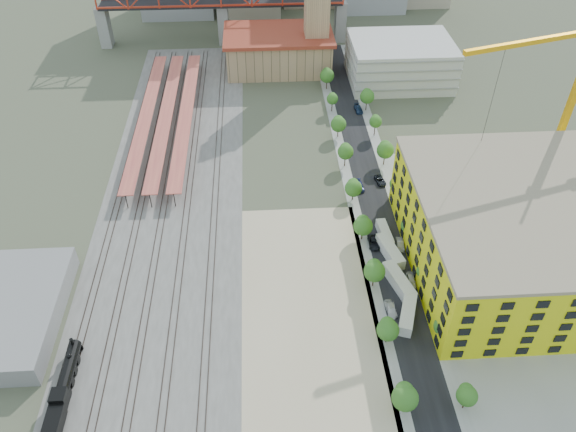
{
  "coord_description": "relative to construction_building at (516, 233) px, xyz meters",
  "views": [
    {
      "loc": [
        -12.93,
        -106.78,
        91.44
      ],
      "look_at": [
        -7.24,
        -12.12,
        10.0
      ],
      "focal_mm": 35.0,
      "sensor_mm": 36.0,
      "label": 1
    }
  ],
  "objects": [
    {
      "name": "ground",
      "position": [
        -42.0,
        20.0,
        -9.41
      ],
      "size": [
        400.0,
        400.0,
        0.0
      ],
      "primitive_type": "plane",
      "color": "#474C38",
      "rests_on": "ground"
    },
    {
      "name": "ballast_strip",
      "position": [
        -78.0,
        37.5,
        -9.38
      ],
      "size": [
        36.0,
        165.0,
        0.06
      ],
      "primitive_type": "cube",
      "color": "#605E59",
      "rests_on": "ground"
    },
    {
      "name": "dirt_lot",
      "position": [
        -46.0,
        -11.5,
        -9.38
      ],
      "size": [
        28.0,
        67.0,
        0.06
      ],
      "primitive_type": "cube",
      "color": "tan",
      "rests_on": "ground"
    },
    {
      "name": "street_asphalt",
      "position": [
        -26.0,
        35.0,
        -9.38
      ],
      "size": [
        12.0,
        170.0,
        0.06
      ],
      "primitive_type": "cube",
      "color": "black",
      "rests_on": "ground"
    },
    {
      "name": "sidewalk_west",
      "position": [
        -31.5,
        35.0,
        -9.39
      ],
      "size": [
        3.0,
        170.0,
        0.04
      ],
      "primitive_type": "cube",
      "color": "gray",
      "rests_on": "ground"
    },
    {
      "name": "sidewalk_east",
      "position": [
        -20.5,
        35.0,
        -9.39
      ],
      "size": [
        3.0,
        170.0,
        0.04
      ],
      "primitive_type": "cube",
      "color": "gray",
      "rests_on": "ground"
    },
    {
      "name": "construction_pad",
      "position": [
        3.0,
        0.0,
        -9.38
      ],
      "size": [
        50.0,
        90.0,
        0.06
      ],
      "primitive_type": "cube",
      "color": "gray",
      "rests_on": "ground"
    },
    {
      "name": "rail_tracks",
      "position": [
        -79.8,
        37.5,
        -9.26
      ],
      "size": [
        26.56,
        160.0,
        0.18
      ],
      "color": "#382B23",
      "rests_on": "ground"
    },
    {
      "name": "platform_canopies",
      "position": [
        -83.0,
        65.0,
        -5.42
      ],
      "size": [
        16.0,
        80.0,
        4.12
      ],
      "color": "#DA6F54",
      "rests_on": "ground"
    },
    {
      "name": "station_hall",
      "position": [
        -47.0,
        102.0,
        -2.74
      ],
      "size": [
        38.0,
        24.0,
        13.1
      ],
      "color": "tan",
      "rests_on": "ground"
    },
    {
      "name": "parking_garage",
      "position": [
        -6.0,
        90.0,
        -2.41
      ],
      "size": [
        34.0,
        26.0,
        14.0
      ],
      "primitive_type": "cube",
      "color": "silver",
      "rests_on": "ground"
    },
    {
      "name": "construction_building",
      "position": [
        0.0,
        0.0,
        0.0
      ],
      "size": [
        44.6,
        50.6,
        18.8
      ],
      "color": "yellow",
      "rests_on": "ground"
    },
    {
      "name": "warehouse",
      "position": [
        -108.0,
        -10.0,
        -6.91
      ],
      "size": [
        22.0,
        32.0,
        5.0
      ],
      "primitive_type": "cube",
      "color": "gray",
      "rests_on": "ground"
    },
    {
      "name": "street_trees",
      "position": [
        -26.0,
        25.0,
        -9.41
      ],
      "size": [
        15.4,
        124.4,
        8.0
      ],
      "color": "#376A1F",
      "rests_on": "ground"
    },
    {
      "name": "distant_hills",
      "position": [
        3.28,
        280.0,
        -88.95
      ],
      "size": [
        647.0,
        264.0,
        227.0
      ],
      "color": "#4C6B59",
      "rests_on": "ground"
    },
    {
      "name": "locomotive",
      "position": [
        -92.0,
        -27.26,
        -7.47
      ],
      "size": [
        2.69,
        20.79,
        5.2
      ],
      "color": "black",
      "rests_on": "ground"
    },
    {
      "name": "tower_crane",
      "position": [
        17.15,
        27.86,
        21.09
      ],
      "size": [
        44.86,
        14.69,
        49.43
      ],
      "color": "#FDAD10",
      "rests_on": "ground"
    },
    {
      "name": "site_trailer_a",
      "position": [
        -26.0,
        -14.3,
        -8.02
      ],
      "size": [
        5.88,
        10.46,
        2.78
      ],
      "primitive_type": "cube",
      "rotation": [
        0.0,
        0.0,
        -0.34
      ],
      "color": "silver",
      "rests_on": "ground"
    },
    {
      "name": "site_trailer_b",
      "position": [
        -26.0,
        -5.24,
        -7.99
      ],
      "size": [
        5.55,
        10.75,
        2.85
      ],
      "primitive_type": "cube",
      "rotation": [
        0.0,
        0.0,
        0.28
      ],
      "color": "silver",
      "rests_on": "ground"
    },
    {
      "name": "site_trailer_c",
      "position": [
        -26.0,
        4.0,
        -8.0
      ],
      "size": [
        5.18,
        10.64,
        2.82
      ],
      "primitive_type": "cube",
      "rotation": [
        0.0,
        0.0,
        0.25
      ],
      "color": "silver",
      "rests_on": "ground"
    },
    {
      "name": "site_trailer_d",
      "position": [
        -26.0,
        10.23,
        -8.23
      ],
      "size": [
        2.93,
        8.75,
        2.35
      ],
      "primitive_type": "cube",
      "rotation": [
        0.0,
        0.0,
        0.08
      ],
      "color": "silver",
      "rests_on": "ground"
    },
    {
      "name": "car_0",
      "position": [
        -29.0,
        -12.31,
        -8.61
      ],
      "size": [
        2.39,
        4.85,
        1.59
      ],
      "primitive_type": "imported",
      "rotation": [
        0.0,
        0.0,
        0.11
      ],
      "color": "beige",
      "rests_on": "ground"
    },
    {
      "name": "car_1",
      "position": [
        -29.0,
        -12.66,
        -8.71
      ],
      "size": [
        1.94,
        4.36,
        1.39
      ],
      "primitive_type": "imported",
      "rotation": [
        0.0,
        0.0,
        -0.11
      ],
      "color": "#9A999E",
      "rests_on": "ground"
    },
    {
      "name": "car_2",
      "position": [
        -29.0,
        7.84,
        -8.69
      ],
      "size": [
        2.53,
        5.26,
        1.45
      ],
      "primitive_type": "imported",
      "rotation": [
        0.0,
        0.0,
        -0.03
      ],
      "color": "black",
      "rests_on": "ground"
    },
    {
      "name": "car_3",
      "position": [
        -29.0,
        29.65,
        -8.69
      ],
      "size": [
        2.37,
        5.09,
        1.44
      ],
      "primitive_type": "imported",
      "rotation": [
        0.0,
        0.0,
        0.07
      ],
      "color": "navy",
      "rests_on": "ground"
    },
    {
      "name": "car_4",
      "position": [
        -23.0,
        -4.67,
        -8.62
      ],
      "size": [
        2.25,
        4.79,
        1.58
      ],
      "primitive_type": "imported",
      "rotation": [
        0.0,
        0.0,
        -0.08
      ],
      "color": "#BBBBBB",
      "rests_on": "ground"
    },
    {
      "name": "car_5",
      "position": [
        -23.0,
        6.77,
        -8.66
      ],
      "size": [
        1.93,
        4.67,
        1.5
      ],
      "primitive_type": "imported",
      "rotation": [
        0.0,
        0.0,
        -0.07
      ],
      "color": "gray",
      "rests_on": "ground"
    },
    {
      "name": "car_6",
      "position": [
        -23.0,
        31.81,
        -8.75
      ],
      "size": [
        2.91,
        5.05,
        1.32
      ],
      "primitive_type": "imported",
      "rotation": [
        0.0,
        0.0,
        0.16
      ],
      "color": "black",
      "rests_on": "ground"
    },
    {
      "name": "car_7",
      "position": [
        -23.0,
        69.62,
        -8.65
      ],
      "size": [
        2.49,
        5.39,
        1.53
      ],
      "primitive_type": "imported",
      "rotation": [
        0.0,
        0.0,
        0.07
      ],
      "color": "navy",
      "rests_on": "ground"
    }
  ]
}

